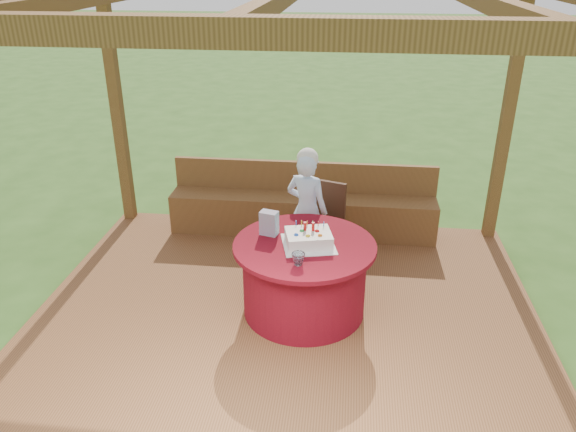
# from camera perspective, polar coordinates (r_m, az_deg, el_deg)

# --- Properties ---
(ground) EXTENTS (60.00, 60.00, 0.00)m
(ground) POSITION_cam_1_polar(r_m,az_deg,el_deg) (5.14, -0.32, -11.34)
(ground) COLOR #2D541C
(ground) RESTS_ON ground
(deck) EXTENTS (4.50, 4.00, 0.12)m
(deck) POSITION_cam_1_polar(r_m,az_deg,el_deg) (5.10, -0.32, -10.80)
(deck) COLOR brown
(deck) RESTS_ON ground
(pergola) EXTENTS (4.50, 4.00, 2.72)m
(pergola) POSITION_cam_1_polar(r_m,az_deg,el_deg) (4.19, -0.40, 16.22)
(pergola) COLOR brown
(pergola) RESTS_ON deck
(bench) EXTENTS (3.00, 0.42, 0.80)m
(bench) POSITION_cam_1_polar(r_m,az_deg,el_deg) (6.42, 1.48, 0.55)
(bench) COLOR brown
(bench) RESTS_ON deck
(table) EXTENTS (1.24, 1.24, 0.68)m
(table) POSITION_cam_1_polar(r_m,az_deg,el_deg) (4.98, 1.65, -6.24)
(table) COLOR maroon
(table) RESTS_ON deck
(chair) EXTENTS (0.48, 0.48, 0.83)m
(chair) POSITION_cam_1_polar(r_m,az_deg,el_deg) (5.81, 3.69, -0.32)
(chair) COLOR #3E2213
(chair) RESTS_ON deck
(elderly_woman) EXTENTS (0.52, 0.43, 1.26)m
(elderly_woman) POSITION_cam_1_polar(r_m,az_deg,el_deg) (5.60, 1.93, 0.87)
(elderly_woman) COLOR #ABD1FE
(elderly_woman) RESTS_ON deck
(birthday_cake) EXTENTS (0.52, 0.52, 0.19)m
(birthday_cake) POSITION_cam_1_polar(r_m,az_deg,el_deg) (4.78, 2.10, -2.28)
(birthday_cake) COLOR white
(birthday_cake) RESTS_ON table
(gift_bag) EXTENTS (0.17, 0.13, 0.22)m
(gift_bag) POSITION_cam_1_polar(r_m,az_deg,el_deg) (4.93, -1.94, -0.72)
(gift_bag) COLOR #C47FAB
(gift_bag) RESTS_ON table
(drinking_glass) EXTENTS (0.13, 0.13, 0.10)m
(drinking_glass) POSITION_cam_1_polar(r_m,az_deg,el_deg) (4.48, 1.05, -4.39)
(drinking_glass) COLOR white
(drinking_glass) RESTS_ON table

